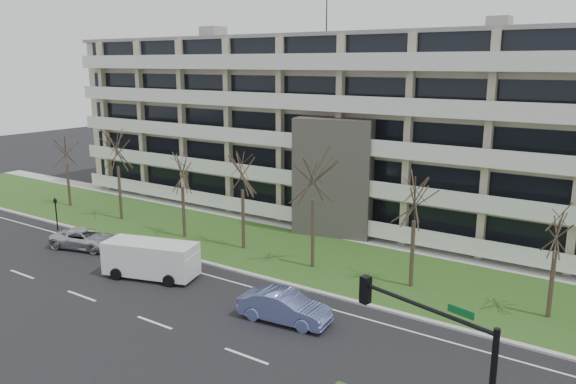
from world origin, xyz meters
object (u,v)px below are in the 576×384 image
Objects in this scene: blue_sedan at (285,307)px; traffic_signal at (441,366)px; silver_pickup at (86,239)px; pedestrian_signal at (56,210)px; white_van at (152,256)px.

blue_sedan is 12.49m from traffic_signal.
pedestrian_signal is (-5.65, 1.51, 0.99)m from silver_pickup.
silver_pickup is 1.90× the size of pedestrian_signal.
blue_sedan is (18.46, -1.63, 0.10)m from silver_pickup.
blue_sedan is 0.79× the size of white_van.
white_van is (-10.27, 0.45, 0.54)m from blue_sedan.
white_van is 21.80m from traffic_signal.
pedestrian_signal is at bearing 152.38° from white_van.
traffic_signal is (20.54, -6.86, 2.56)m from white_van.
blue_sedan is 1.83× the size of pedestrian_signal.
silver_pickup is at bearing 179.31° from traffic_signal.
traffic_signal reaches higher than silver_pickup.
blue_sedan reaches higher than silver_pickup.
pedestrian_signal is (-13.84, 2.68, 0.34)m from white_van.
white_van is 2.32× the size of pedestrian_signal.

